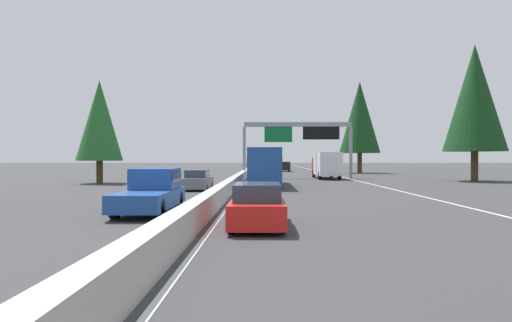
{
  "coord_description": "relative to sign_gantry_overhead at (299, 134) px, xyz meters",
  "views": [
    {
      "loc": [
        -1.59,
        -1.97,
        2.31
      ],
      "look_at": [
        63.93,
        -0.81,
        1.9
      ],
      "focal_mm": 31.13,
      "sensor_mm": 36.0,
      "label": 1
    }
  ],
  "objects": [
    {
      "name": "oncoming_near",
      "position": [
        -32.32,
        8.88,
        -4.23
      ],
      "size": [
        5.6,
        2.0,
        1.86
      ],
      "rotation": [
        0.0,
        0.0,
        3.14
      ],
      "color": "#1E4793",
      "rests_on": "ground"
    },
    {
      "name": "conifer_left_near",
      "position": [
        -10.94,
        19.12,
        0.61
      ],
      "size": [
        4.17,
        4.17,
        9.47
      ],
      "color": "#4C3823",
      "rests_on": "ground"
    },
    {
      "name": "conifer_right_mid",
      "position": [
        17.9,
        -10.85,
        3.52
      ],
      "size": [
        6.27,
        6.27,
        14.25
      ],
      "color": "#4C3823",
      "rests_on": "ground"
    },
    {
      "name": "sedan_far_left",
      "position": [
        -36.32,
        4.28,
        -4.46
      ],
      "size": [
        4.4,
        1.8,
        1.47
      ],
      "color": "red",
      "rests_on": "ground"
    },
    {
      "name": "conifer_right_near",
      "position": [
        -6.61,
        -17.01,
        3.18
      ],
      "size": [
        6.02,
        6.02,
        13.68
      ],
      "color": "#4C3823",
      "rests_on": "ground"
    },
    {
      "name": "oncoming_far",
      "position": [
        -18.94,
        8.91,
        -4.46
      ],
      "size": [
        4.4,
        1.8,
        1.47
      ],
      "rotation": [
        0.0,
        0.0,
        3.14
      ],
      "color": "slate",
      "rests_on": "ground"
    },
    {
      "name": "bus_distant_b",
      "position": [
        -14.16,
        4.01,
        -3.43
      ],
      "size": [
        11.5,
        2.55,
        3.1
      ],
      "color": "#1E4793",
      "rests_on": "ground"
    },
    {
      "name": "shoulder_stripe_median",
      "position": [
        20.31,
        5.79,
        -5.14
      ],
      "size": [
        160.0,
        0.16,
        0.01
      ],
      "primitive_type": "cube",
      "color": "silver",
      "rests_on": "ground"
    },
    {
      "name": "shoulder_stripe_right",
      "position": [
        20.31,
        -5.48,
        -5.14
      ],
      "size": [
        160.0,
        0.16,
        0.01
      ],
      "primitive_type": "cube",
      "color": "silver",
      "rests_on": "ground"
    },
    {
      "name": "minivan_far_right",
      "position": [
        26.66,
        0.51,
        -4.2
      ],
      "size": [
        5.0,
        1.95,
        1.69
      ],
      "color": "black",
      "rests_on": "ground"
    },
    {
      "name": "sedan_near_center",
      "position": [
        31.98,
        4.44,
        -4.46
      ],
      "size": [
        4.4,
        1.8,
        1.47
      ],
      "color": "black",
      "rests_on": "ground"
    },
    {
      "name": "sign_gantry_overhead",
      "position": [
        0.0,
        0.0,
        0.0
      ],
      "size": [
        0.5,
        12.68,
        6.47
      ],
      "color": "gray",
      "rests_on": "ground"
    },
    {
      "name": "ground_plane",
      "position": [
        10.31,
        6.04,
        -5.15
      ],
      "size": [
        320.0,
        320.0,
        0.0
      ],
      "primitive_type": "plane",
      "color": "#38383A"
    },
    {
      "name": "median_barrier",
      "position": [
        30.31,
        6.34,
        -4.7
      ],
      "size": [
        180.0,
        0.56,
        0.9
      ],
      "primitive_type": "cube",
      "color": "#ADAAA3",
      "rests_on": "ground"
    },
    {
      "name": "box_truck_mid_center",
      "position": [
        -0.99,
        -3.0,
        -3.54
      ],
      "size": [
        8.5,
        2.4,
        2.95
      ],
      "color": "white",
      "rests_on": "ground"
    }
  ]
}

